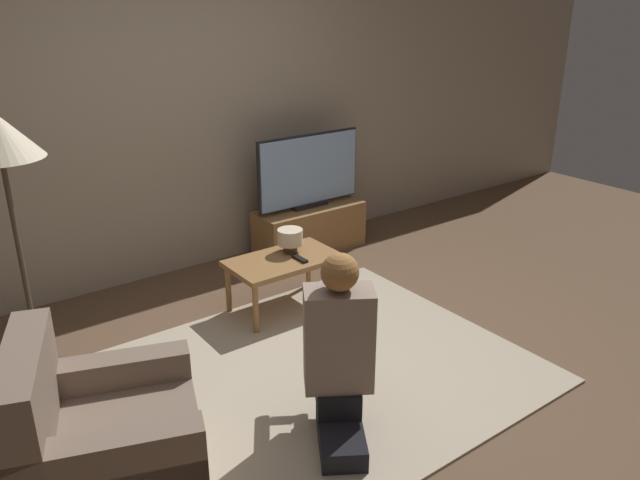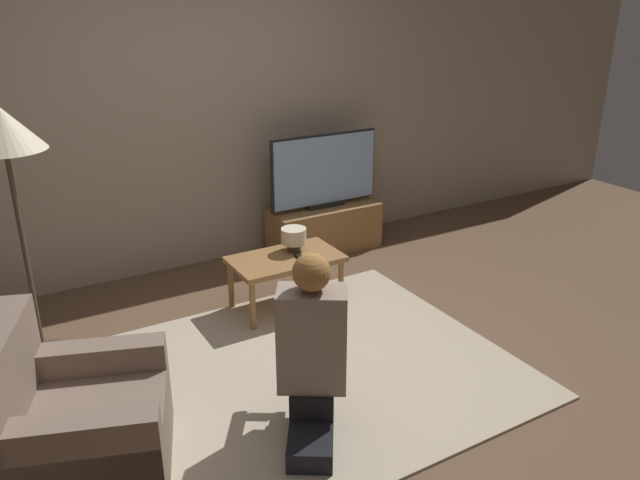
{
  "view_description": "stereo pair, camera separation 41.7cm",
  "coord_description": "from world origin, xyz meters",
  "px_view_note": "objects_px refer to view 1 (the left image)",
  "views": [
    {
      "loc": [
        -1.96,
        -2.55,
        2.11
      ],
      "look_at": [
        0.35,
        0.57,
        0.57
      ],
      "focal_mm": 35.0,
      "sensor_mm": 36.0,
      "label": 1
    },
    {
      "loc": [
        -1.61,
        -2.78,
        2.11
      ],
      "look_at": [
        0.35,
        0.57,
        0.57
      ],
      "focal_mm": 35.0,
      "sensor_mm": 36.0,
      "label": 2
    }
  ],
  "objects_px": {
    "tv": "(309,171)",
    "armchair": "(104,445)",
    "coffee_table": "(284,265)",
    "person_kneeling": "(339,347)",
    "table_lamp": "(290,238)",
    "floor_lamp": "(0,150)"
  },
  "relations": [
    {
      "from": "floor_lamp",
      "to": "table_lamp",
      "type": "distance_m",
      "value": 1.92
    },
    {
      "from": "person_kneeling",
      "to": "coffee_table",
      "type": "bearing_deg",
      "value": -79.69
    },
    {
      "from": "floor_lamp",
      "to": "armchair",
      "type": "relative_size",
      "value": 1.63
    },
    {
      "from": "armchair",
      "to": "table_lamp",
      "type": "bearing_deg",
      "value": -38.3
    },
    {
      "from": "floor_lamp",
      "to": "table_lamp",
      "type": "height_order",
      "value": "floor_lamp"
    },
    {
      "from": "coffee_table",
      "to": "floor_lamp",
      "type": "relative_size",
      "value": 0.5
    },
    {
      "from": "tv",
      "to": "armchair",
      "type": "height_order",
      "value": "tv"
    },
    {
      "from": "tv",
      "to": "coffee_table",
      "type": "distance_m",
      "value": 1.18
    },
    {
      "from": "tv",
      "to": "person_kneeling",
      "type": "relative_size",
      "value": 1.02
    },
    {
      "from": "floor_lamp",
      "to": "armchair",
      "type": "height_order",
      "value": "floor_lamp"
    },
    {
      "from": "tv",
      "to": "coffee_table",
      "type": "xyz_separation_m",
      "value": [
        -0.79,
        -0.8,
        -0.37
      ]
    },
    {
      "from": "floor_lamp",
      "to": "table_lamp",
      "type": "relative_size",
      "value": 8.62
    },
    {
      "from": "coffee_table",
      "to": "table_lamp",
      "type": "bearing_deg",
      "value": 33.32
    },
    {
      "from": "tv",
      "to": "coffee_table",
      "type": "relative_size",
      "value": 1.29
    },
    {
      "from": "coffee_table",
      "to": "person_kneeling",
      "type": "distance_m",
      "value": 1.38
    },
    {
      "from": "person_kneeling",
      "to": "table_lamp",
      "type": "relative_size",
      "value": 5.42
    },
    {
      "from": "tv",
      "to": "armchair",
      "type": "xyz_separation_m",
      "value": [
        -2.4,
        -1.81,
        -0.46
      ]
    },
    {
      "from": "coffee_table",
      "to": "tv",
      "type": "bearing_deg",
      "value": 45.22
    },
    {
      "from": "floor_lamp",
      "to": "table_lamp",
      "type": "bearing_deg",
      "value": -4.51
    },
    {
      "from": "table_lamp",
      "to": "tv",
      "type": "bearing_deg",
      "value": 46.7
    },
    {
      "from": "coffee_table",
      "to": "armchair",
      "type": "bearing_deg",
      "value": -147.92
    },
    {
      "from": "floor_lamp",
      "to": "person_kneeling",
      "type": "height_order",
      "value": "floor_lamp"
    }
  ]
}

